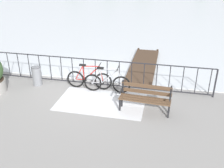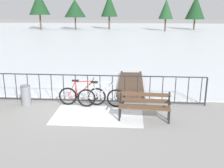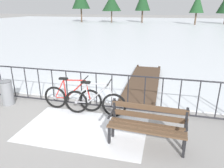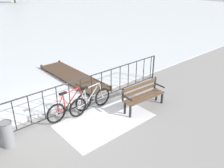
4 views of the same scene
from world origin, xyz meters
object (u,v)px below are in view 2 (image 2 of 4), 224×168
object	(u,v)px
trash_bin	(26,95)
bicycle_near_railing	(82,95)
bicycle_second	(101,97)
park_bench	(144,104)

from	to	relation	value
trash_bin	bicycle_near_railing	bearing A→B (deg)	3.75
bicycle_near_railing	bicycle_second	size ratio (longest dim) A/B	1.00
bicycle_near_railing	trash_bin	bearing A→B (deg)	-176.25
bicycle_near_railing	bicycle_second	world-z (taller)	same
bicycle_near_railing	trash_bin	xyz separation A→B (m)	(-2.04, -0.13, 0.00)
bicycle_near_railing	bicycle_second	distance (m)	0.72
bicycle_second	park_bench	distance (m)	1.78
bicycle_near_railing	park_bench	size ratio (longest dim) A/B	1.05
bicycle_second	trash_bin	distance (m)	2.74
bicycle_near_railing	bicycle_second	bearing A→B (deg)	-10.81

